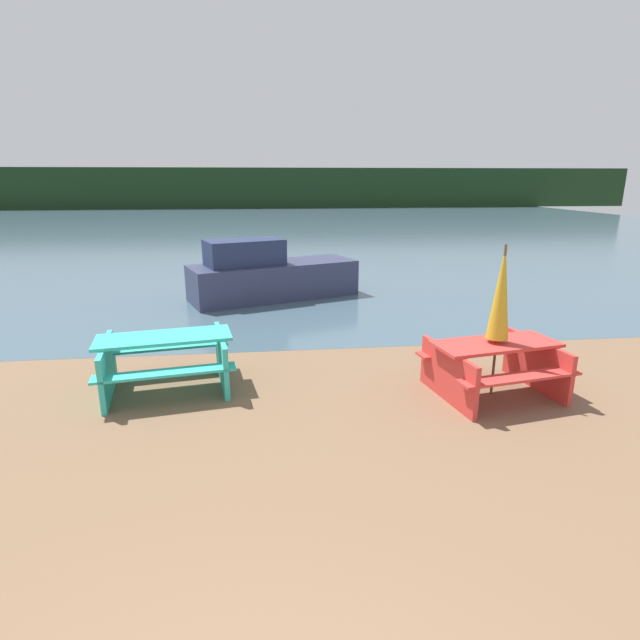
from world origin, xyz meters
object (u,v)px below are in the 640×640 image
(picnic_table_teal, at_px, (166,357))
(umbrella_gold, at_px, (501,293))
(picnic_table_red, at_px, (494,362))
(boat, at_px, (269,276))

(picnic_table_teal, bearing_deg, umbrella_gold, -8.73)
(picnic_table_teal, height_order, umbrella_gold, umbrella_gold)
(picnic_table_red, height_order, picnic_table_teal, picnic_table_teal)
(picnic_table_teal, distance_m, boat, 5.74)
(picnic_table_teal, relative_size, umbrella_gold, 0.98)
(boat, bearing_deg, picnic_table_teal, -126.18)
(picnic_table_red, xyz_separation_m, boat, (-3.01, 6.23, 0.12))
(umbrella_gold, bearing_deg, picnic_table_teal, 171.27)
(umbrella_gold, bearing_deg, boat, 115.82)
(picnic_table_teal, height_order, boat, boat)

